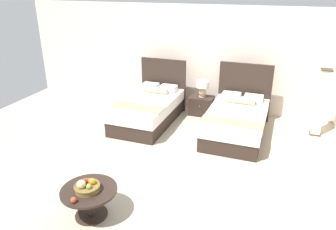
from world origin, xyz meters
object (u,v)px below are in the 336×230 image
Objects in this scene: bed_near_corner at (236,120)px; loose_apple at (73,200)px; nightstand at (202,106)px; fruit_bowl at (87,187)px; bed_near_window at (149,109)px; table_lamp at (203,87)px; coffee_table at (90,196)px; floor_lamp_corner at (321,103)px.

loose_apple is (-1.57, -3.63, 0.16)m from bed_near_corner.
fruit_bowl reaches higher than nightstand.
bed_near_window reaches higher than loose_apple.
bed_near_corner is at bearing -41.79° from table_lamp.
nightstand is 1.42× the size of table_lamp.
bed_near_corner reaches higher than bed_near_window.
fruit_bowl is (-0.00, -0.03, 0.18)m from coffee_table.
floor_lamp_corner reaches higher than bed_near_window.
bed_near_window is 3.71m from floor_lamp_corner.
bed_near_window reaches higher than table_lamp.
floor_lamp_corner reaches higher than nightstand.
table_lamp is 4.26m from fruit_bowl.
coffee_table is 9.74× the size of loose_apple.
fruit_bowl reaches higher than coffee_table.
bed_near_corner is at bearing -41.12° from nightstand.
nightstand is (-0.97, 0.85, -0.10)m from bed_near_corner.
nightstand is 4.52m from loose_apple.
nightstand is (1.05, 0.85, -0.10)m from bed_near_window.
fruit_bowl is at bearing -81.96° from bed_near_window.
coffee_table is 0.19m from fruit_bowl.
bed_near_window is at bearing 97.04° from loose_apple.
table_lamp is at bearing 39.59° from bed_near_window.
nightstand is at bearing 82.31° from loose_apple.
coffee_table is at bearing -97.86° from nightstand.
bed_near_window is 3.70× the size of nightstand.
bed_near_corner is at bearing 65.06° from coffee_table.
bed_near_corner is at bearing 0.10° from bed_near_window.
nightstand is at bearing 138.88° from bed_near_corner.
coffee_table is at bearing -129.26° from floor_lamp_corner.
loose_apple is (-0.03, -0.31, 0.16)m from coffee_table.
coffee_table is 0.54× the size of floor_lamp_corner.
loose_apple is (0.45, -3.62, 0.15)m from bed_near_window.
coffee_table is (-0.57, -4.16, 0.10)m from nightstand.
fruit_bowl is 5.04m from floor_lamp_corner.
floor_lamp_corner is (3.17, 3.91, 0.22)m from fruit_bowl.
loose_apple is (-0.60, -4.49, -0.22)m from table_lamp.
bed_near_corner is 3.66m from coffee_table.
loose_apple is at bearing -113.44° from bed_near_corner.
loose_apple reaches higher than coffee_table.
loose_apple is 5.27m from floor_lamp_corner.
table_lamp is (0.00, 0.02, 0.48)m from nightstand.
coffee_table is at bearing 84.56° from loose_apple.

